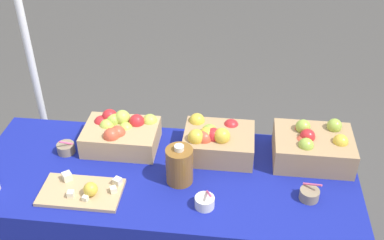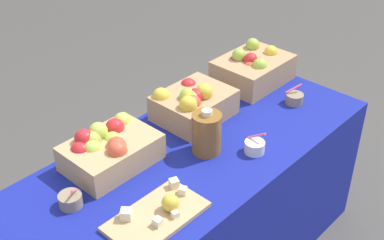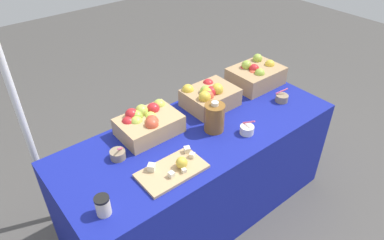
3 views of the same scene
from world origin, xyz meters
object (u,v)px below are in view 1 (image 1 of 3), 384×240
apple_crate_middle (216,141)px  sample_bowl_near (205,202)px  tent_pole (29,53)px  sample_bowl_far (309,194)px  sample_bowl_mid (66,148)px  cider_jug (179,165)px  cutting_board_front (83,191)px  apple_crate_left (313,146)px  apple_crate_right (121,133)px

apple_crate_middle → sample_bowl_near: (-0.02, -0.39, -0.05)m
tent_pole → sample_bowl_near: bearing=-36.2°
sample_bowl_far → tent_pole: 1.75m
sample_bowl_mid → cider_jug: bearing=-13.3°
cutting_board_front → tent_pole: tent_pole is taller
cider_jug → apple_crate_left: bearing=20.3°
apple_crate_right → sample_bowl_mid: bearing=-160.5°
apple_crate_middle → apple_crate_right: 0.51m
cutting_board_front → sample_bowl_mid: (-0.18, 0.29, 0.01)m
apple_crate_right → tent_pole: (-0.62, 0.41, 0.23)m
sample_bowl_far → cider_jug: bearing=174.8°
sample_bowl_near → tent_pole: bearing=143.8°
sample_bowl_near → sample_bowl_mid: 0.82m
apple_crate_left → apple_crate_middle: 0.49m
apple_crate_left → sample_bowl_far: (-0.04, -0.30, -0.05)m
apple_crate_right → sample_bowl_near: bearing=-39.9°
apple_crate_left → cider_jug: (-0.65, -0.24, 0.01)m
apple_crate_middle → sample_bowl_near: size_ratio=3.50×
apple_crate_left → sample_bowl_mid: size_ratio=3.94×
apple_crate_left → cutting_board_front: bearing=-160.4°
sample_bowl_mid → sample_bowl_near: bearing=-22.2°
sample_bowl_far → sample_bowl_mid: bearing=170.7°
apple_crate_left → sample_bowl_mid: (-1.27, -0.09, -0.05)m
sample_bowl_far → tent_pole: size_ratio=0.05×
apple_crate_middle → cider_jug: cider_jug is taller
sample_bowl_near → cider_jug: bearing=130.3°
apple_crate_left → sample_bowl_far: apple_crate_left is taller
cutting_board_front → sample_bowl_mid: 0.35m
apple_crate_right → tent_pole: size_ratio=0.18×
apple_crate_middle → tent_pole: size_ratio=0.17×
apple_crate_right → apple_crate_left: bearing=-0.2°
cutting_board_front → sample_bowl_mid: bearing=122.2°
apple_crate_left → tent_pole: tent_pole is taller
apple_crate_left → cider_jug: size_ratio=1.85×
cutting_board_front → sample_bowl_near: (0.57, -0.02, 0.01)m
sample_bowl_near → cutting_board_front: bearing=178.5°
apple_crate_middle → cutting_board_front: (-0.60, -0.38, -0.06)m
apple_crate_left → apple_crate_right: (-0.99, 0.00, -0.00)m
apple_crate_left → apple_crate_right: 0.99m
apple_crate_right → sample_bowl_near: 0.63m
sample_bowl_far → apple_crate_middle: bearing=147.7°
sample_bowl_near → tent_pole: size_ratio=0.05×
apple_crate_left → sample_bowl_near: size_ratio=3.83×
sample_bowl_near → tent_pole: (-1.11, 0.81, 0.28)m
apple_crate_middle → cutting_board_front: apple_crate_middle is taller
apple_crate_right → cutting_board_front: apple_crate_right is taller
sample_bowl_near → tent_pole: tent_pole is taller
sample_bowl_far → cider_jug: size_ratio=0.46×
cutting_board_front → apple_crate_right: bearing=77.1°
apple_crate_left → sample_bowl_near: 0.65m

